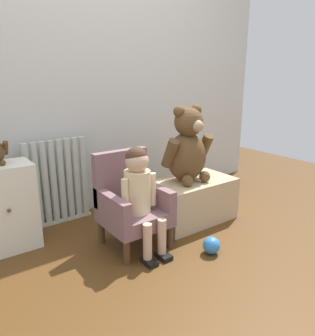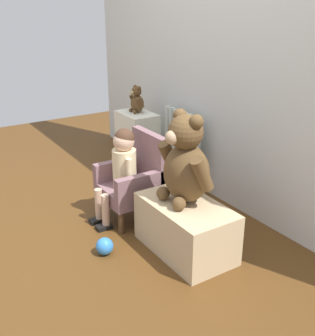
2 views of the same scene
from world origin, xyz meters
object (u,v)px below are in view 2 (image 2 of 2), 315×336
at_px(child_figure, 122,163).
at_px(low_bench, 185,228).
at_px(small_teddy_bear, 137,101).
at_px(toy_ball, 105,246).
at_px(radiator, 182,149).
at_px(small_dresser, 137,144).
at_px(large_teddy_bear, 186,163).
at_px(child_armchair, 135,179).

height_order(child_figure, low_bench, child_figure).
xyz_separation_m(small_teddy_bear, toy_ball, (1.06, -0.87, -0.63)).
relative_size(radiator, small_dresser, 1.14).
xyz_separation_m(radiator, child_figure, (0.28, -0.72, 0.12)).
bearing_deg(radiator, low_bench, -34.19).
xyz_separation_m(radiator, toy_ball, (0.62, -1.05, -0.27)).
distance_m(child_figure, large_teddy_bear, 0.58).
height_order(small_dresser, toy_ball, small_dresser).
bearing_deg(child_armchair, toy_ball, -51.29).
bearing_deg(toy_ball, small_dresser, 140.78).
height_order(child_figure, small_teddy_bear, small_teddy_bear).
distance_m(low_bench, toy_ball, 0.53).
distance_m(radiator, toy_ball, 1.25).
bearing_deg(low_bench, large_teddy_bear, 154.07).
relative_size(small_teddy_bear, toy_ball, 2.12).
xyz_separation_m(small_dresser, large_teddy_bear, (1.24, -0.37, 0.30)).
bearing_deg(small_dresser, small_teddy_bear, 141.38).
relative_size(large_teddy_bear, toy_ball, 5.10).
relative_size(small_dresser, low_bench, 0.89).
distance_m(child_figure, toy_ball, 0.61).
bearing_deg(large_teddy_bear, small_teddy_bear, 162.91).
bearing_deg(large_teddy_bear, radiator, 145.38).
xyz_separation_m(child_armchair, low_bench, (0.59, 0.03, -0.13)).
bearing_deg(small_dresser, child_armchair, -31.19).
height_order(radiator, child_armchair, radiator).
height_order(child_armchair, toy_ball, child_armchair).
bearing_deg(small_teddy_bear, toy_ball, -39.21).
xyz_separation_m(child_figure, toy_ball, (0.34, -0.32, -0.39)).
bearing_deg(child_figure, radiator, 111.00).
height_order(small_dresser, child_figure, child_figure).
xyz_separation_m(child_armchair, large_teddy_bear, (0.54, 0.05, 0.29)).
bearing_deg(small_teddy_bear, large_teddy_bear, -17.09).
relative_size(child_figure, low_bench, 1.06).
height_order(child_figure, large_teddy_bear, large_teddy_bear).
relative_size(radiator, large_teddy_bear, 1.14).
bearing_deg(small_teddy_bear, small_dresser, -38.62).
bearing_deg(child_figure, low_bench, 13.17).
distance_m(child_armchair, large_teddy_bear, 0.62).
bearing_deg(radiator, small_teddy_bear, -158.15).
bearing_deg(child_armchair, small_dresser, 148.81).
relative_size(low_bench, toy_ball, 5.76).
bearing_deg(low_bench, toy_ball, -117.83).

